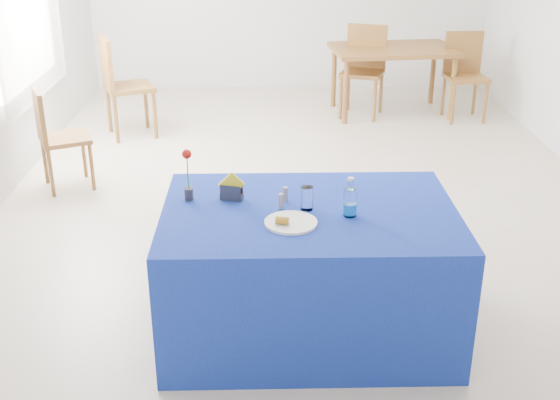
{
  "coord_description": "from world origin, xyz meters",
  "views": [
    {
      "loc": [
        -0.35,
        -5.54,
        2.33
      ],
      "look_at": [
        -0.27,
        -2.32,
        0.92
      ],
      "focal_mm": 45.0,
      "sensor_mm": 36.0,
      "label": 1
    }
  ],
  "objects_px": {
    "plate": "(291,223)",
    "water_bottle": "(350,203)",
    "blue_table": "(309,271)",
    "chair_win_b": "(119,80)",
    "chair_bg_left": "(364,64)",
    "chair_win_a": "(54,132)",
    "chair_bg_right": "(465,69)",
    "oak_table": "(393,54)"
  },
  "relations": [
    {
      "from": "chair_bg_left",
      "to": "chair_win_b",
      "type": "distance_m",
      "value": 2.7
    },
    {
      "from": "plate",
      "to": "chair_bg_right",
      "type": "distance_m",
      "value": 4.84
    },
    {
      "from": "oak_table",
      "to": "water_bottle",
      "type": "bearing_deg",
      "value": -102.78
    },
    {
      "from": "chair_win_a",
      "to": "blue_table",
      "type": "bearing_deg",
      "value": -161.74
    },
    {
      "from": "plate",
      "to": "chair_bg_left",
      "type": "height_order",
      "value": "chair_bg_left"
    },
    {
      "from": "water_bottle",
      "to": "chair_bg_left",
      "type": "xyz_separation_m",
      "value": [
        0.68,
        4.42,
        -0.25
      ]
    },
    {
      "from": "water_bottle",
      "to": "chair_win_b",
      "type": "distance_m",
      "value": 4.14
    },
    {
      "from": "chair_bg_right",
      "to": "chair_win_a",
      "type": "height_order",
      "value": "chair_bg_right"
    },
    {
      "from": "water_bottle",
      "to": "chair_win_b",
      "type": "bearing_deg",
      "value": 117.54
    },
    {
      "from": "blue_table",
      "to": "oak_table",
      "type": "distance_m",
      "value": 4.54
    },
    {
      "from": "plate",
      "to": "chair_win_b",
      "type": "distance_m",
      "value": 4.09
    },
    {
      "from": "chair_bg_left",
      "to": "chair_win_a",
      "type": "distance_m",
      "value": 3.61
    },
    {
      "from": "chair_bg_left",
      "to": "chair_win_a",
      "type": "relative_size",
      "value": 1.14
    },
    {
      "from": "chair_bg_left",
      "to": "chair_win_b",
      "type": "height_order",
      "value": "chair_win_b"
    },
    {
      "from": "oak_table",
      "to": "chair_win_a",
      "type": "relative_size",
      "value": 1.63
    },
    {
      "from": "blue_table",
      "to": "plate",
      "type": "bearing_deg",
      "value": -121.54
    },
    {
      "from": "plate",
      "to": "chair_win_a",
      "type": "distance_m",
      "value": 3.03
    },
    {
      "from": "blue_table",
      "to": "chair_bg_left",
      "type": "xyz_separation_m",
      "value": [
        0.89,
        4.34,
        0.2
      ]
    },
    {
      "from": "plate",
      "to": "water_bottle",
      "type": "xyz_separation_m",
      "value": [
        0.32,
        0.1,
        0.06
      ]
    },
    {
      "from": "blue_table",
      "to": "chair_win_a",
      "type": "relative_size",
      "value": 1.83
    },
    {
      "from": "blue_table",
      "to": "chair_bg_right",
      "type": "height_order",
      "value": "chair_bg_right"
    },
    {
      "from": "chair_bg_right",
      "to": "chair_win_a",
      "type": "xyz_separation_m",
      "value": [
        -3.98,
        -2.0,
        -0.04
      ]
    },
    {
      "from": "chair_win_a",
      "to": "chair_win_b",
      "type": "bearing_deg",
      "value": -36.04
    },
    {
      "from": "plate",
      "to": "blue_table",
      "type": "height_order",
      "value": "plate"
    },
    {
      "from": "chair_bg_right",
      "to": "chair_win_b",
      "type": "height_order",
      "value": "chair_win_b"
    },
    {
      "from": "blue_table",
      "to": "chair_win_b",
      "type": "xyz_separation_m",
      "value": [
        -1.7,
        3.58,
        0.22
      ]
    },
    {
      "from": "chair_win_b",
      "to": "chair_win_a",
      "type": "bearing_deg",
      "value": 146.67
    },
    {
      "from": "oak_table",
      "to": "chair_win_a",
      "type": "distance_m",
      "value": 3.89
    },
    {
      "from": "chair_bg_left",
      "to": "chair_win_b",
      "type": "bearing_deg",
      "value": -144.6
    },
    {
      "from": "chair_bg_left",
      "to": "chair_bg_right",
      "type": "xyz_separation_m",
      "value": [
        1.09,
        -0.16,
        -0.03
      ]
    },
    {
      "from": "plate",
      "to": "water_bottle",
      "type": "distance_m",
      "value": 0.34
    },
    {
      "from": "plate",
      "to": "chair_bg_left",
      "type": "relative_size",
      "value": 0.28
    },
    {
      "from": "chair_bg_right",
      "to": "chair_win_a",
      "type": "distance_m",
      "value": 4.46
    },
    {
      "from": "plate",
      "to": "chair_win_b",
      "type": "xyz_separation_m",
      "value": [
        -1.59,
        3.76,
        -0.17
      ]
    },
    {
      "from": "blue_table",
      "to": "chair_win_a",
      "type": "xyz_separation_m",
      "value": [
        -2.0,
        2.18,
        0.12
      ]
    },
    {
      "from": "blue_table",
      "to": "water_bottle",
      "type": "relative_size",
      "value": 7.44
    },
    {
      "from": "blue_table",
      "to": "chair_bg_left",
      "type": "bearing_deg",
      "value": 78.4
    },
    {
      "from": "blue_table",
      "to": "chair_bg_right",
      "type": "distance_m",
      "value": 4.63
    },
    {
      "from": "oak_table",
      "to": "chair_bg_right",
      "type": "bearing_deg",
      "value": -13.73
    },
    {
      "from": "plate",
      "to": "chair_bg_left",
      "type": "bearing_deg",
      "value": 77.53
    },
    {
      "from": "blue_table",
      "to": "oak_table",
      "type": "relative_size",
      "value": 1.12
    },
    {
      "from": "blue_table",
      "to": "chair_win_b",
      "type": "distance_m",
      "value": 3.97
    }
  ]
}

